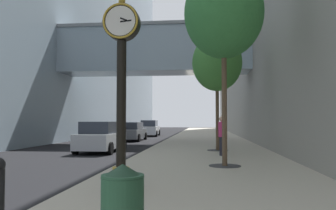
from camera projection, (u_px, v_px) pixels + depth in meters
ground_plane at (167, 140)px, 29.10m from camera, size 110.00×110.00×0.00m
sidewalk_right at (206, 138)px, 31.74m from camera, size 6.57×80.00×0.14m
building_block_left at (49, 0)px, 33.94m from camera, size 23.75×80.00×27.71m
street_clock at (121, 84)px, 7.74m from camera, size 0.84×0.55×4.40m
bollard_third at (119, 151)px, 10.99m from camera, size 0.21×0.21×1.09m
street_tree_near at (224, 14)px, 11.92m from camera, size 2.78×2.78×6.94m
street_tree_mid_near at (217, 63)px, 17.99m from camera, size 2.63×2.63×6.15m
trash_bin at (122, 207)px, 4.09m from camera, size 0.53×0.53×1.05m
pedestrian_walking at (222, 134)px, 15.16m from camera, size 0.48×0.48×1.77m
car_silver_near at (101, 137)px, 18.34m from camera, size 2.02×4.17×1.65m
car_grey_mid at (132, 132)px, 28.66m from camera, size 1.96×4.66×1.56m
car_white_far at (150, 128)px, 37.04m from camera, size 2.13×4.65×1.72m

